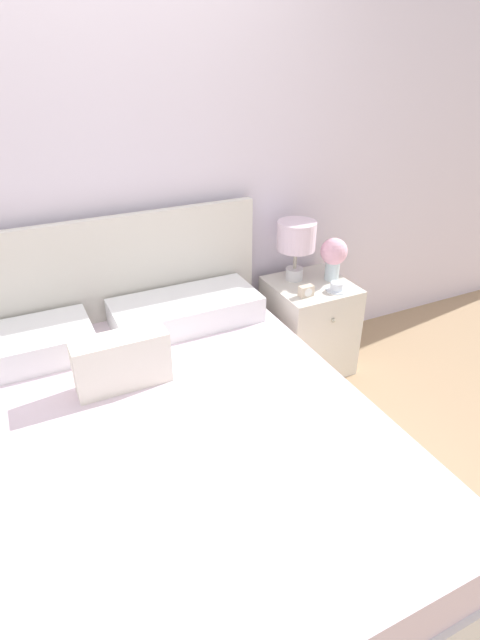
# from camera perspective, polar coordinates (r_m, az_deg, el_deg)

# --- Properties ---
(ground_plane) EXTENTS (12.00, 12.00, 0.00)m
(ground_plane) POSITION_cam_1_polar(r_m,az_deg,el_deg) (3.08, -15.02, -8.13)
(ground_plane) COLOR tan
(wall_back) EXTENTS (8.00, 0.06, 2.60)m
(wall_back) POSITION_cam_1_polar(r_m,az_deg,el_deg) (2.61, -19.16, 16.22)
(wall_back) COLOR white
(wall_back) RESTS_ON ground_plane
(bed) EXTENTS (1.87, 1.99, 1.06)m
(bed) POSITION_cam_1_polar(r_m,az_deg,el_deg) (2.21, -10.55, -15.70)
(bed) COLOR white
(bed) RESTS_ON ground_plane
(nightstand) EXTENTS (0.46, 0.48, 0.57)m
(nightstand) POSITION_cam_1_polar(r_m,az_deg,el_deg) (3.10, 7.79, -0.66)
(nightstand) COLOR silver
(nightstand) RESTS_ON ground_plane
(table_lamp) EXTENTS (0.22, 0.22, 0.36)m
(table_lamp) POSITION_cam_1_polar(r_m,az_deg,el_deg) (2.93, 6.46, 9.18)
(table_lamp) COLOR white
(table_lamp) RESTS_ON nightstand
(flower_vase) EXTENTS (0.16, 0.16, 0.26)m
(flower_vase) POSITION_cam_1_polar(r_m,az_deg,el_deg) (3.00, 10.69, 7.31)
(flower_vase) COLOR silver
(flower_vase) RESTS_ON nightstand
(teacup) EXTENTS (0.12, 0.12, 0.05)m
(teacup) POSITION_cam_1_polar(r_m,az_deg,el_deg) (2.91, 10.99, 3.72)
(teacup) COLOR white
(teacup) RESTS_ON nightstand
(alarm_clock) EXTENTS (0.08, 0.05, 0.06)m
(alarm_clock) POSITION_cam_1_polar(r_m,az_deg,el_deg) (2.81, 7.58, 3.31)
(alarm_clock) COLOR beige
(alarm_clock) RESTS_ON nightstand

